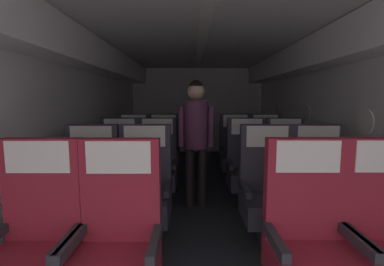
{
  "coord_description": "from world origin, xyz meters",
  "views": [
    {
      "loc": [
        -0.13,
        0.09,
        1.32
      ],
      "look_at": [
        -0.14,
        3.77,
        0.87
      ],
      "focal_mm": 25.66,
      "sensor_mm": 36.0,
      "label": 1
    }
  ],
  "objects_px": {
    "seat_b_left_aisle": "(145,192)",
    "seat_a_left_window": "(36,244)",
    "seat_b_right_window": "(269,193)",
    "seat_d_left_window": "(135,153)",
    "seat_a_right_window": "(311,244)",
    "seat_b_right_aisle": "(321,192)",
    "seat_d_right_aisle": "(267,153)",
    "seat_d_left_aisle": "(165,153)",
    "seat_c_left_aisle": "(158,167)",
    "seat_b_left_window": "(91,192)",
    "seat_c_right_aisle": "(287,168)",
    "seat_c_right_window": "(248,168)",
    "seat_a_left_aisle": "(118,245)",
    "flight_attendant": "(197,130)",
    "seat_d_right_window": "(237,153)",
    "seat_c_left_window": "(120,167)"
  },
  "relations": [
    {
      "from": "seat_b_left_aisle",
      "to": "flight_attendant",
      "type": "relative_size",
      "value": 0.7
    },
    {
      "from": "seat_a_left_aisle",
      "to": "seat_a_right_window",
      "type": "height_order",
      "value": "same"
    },
    {
      "from": "seat_b_left_window",
      "to": "seat_b_left_aisle",
      "type": "bearing_deg",
      "value": 2.54
    },
    {
      "from": "seat_b_right_aisle",
      "to": "seat_c_left_window",
      "type": "bearing_deg",
      "value": 156.37
    },
    {
      "from": "seat_b_right_window",
      "to": "seat_d_left_window",
      "type": "bearing_deg",
      "value": 131.52
    },
    {
      "from": "seat_a_right_window",
      "to": "seat_d_right_aisle",
      "type": "distance_m",
      "value": 2.85
    },
    {
      "from": "seat_d_left_aisle",
      "to": "seat_c_right_window",
      "type": "bearing_deg",
      "value": -39.09
    },
    {
      "from": "seat_a_left_aisle",
      "to": "seat_c_left_window",
      "type": "height_order",
      "value": "same"
    },
    {
      "from": "flight_attendant",
      "to": "seat_c_right_aisle",
      "type": "bearing_deg",
      "value": 13.23
    },
    {
      "from": "seat_a_left_aisle",
      "to": "seat_b_right_aisle",
      "type": "bearing_deg",
      "value": 29.99
    },
    {
      "from": "seat_b_right_window",
      "to": "seat_d_left_aisle",
      "type": "bearing_deg",
      "value": 121.93
    },
    {
      "from": "seat_a_left_aisle",
      "to": "flight_attendant",
      "type": "bearing_deg",
      "value": 74.09
    },
    {
      "from": "seat_c_right_aisle",
      "to": "seat_c_right_window",
      "type": "xyz_separation_m",
      "value": [
        -0.5,
        -0.0,
        0.0
      ]
    },
    {
      "from": "seat_a_left_window",
      "to": "seat_a_left_aisle",
      "type": "xyz_separation_m",
      "value": [
        0.5,
        -0.01,
        0.0
      ]
    },
    {
      "from": "seat_a_right_window",
      "to": "seat_b_right_aisle",
      "type": "xyz_separation_m",
      "value": [
        0.49,
        0.93,
        0.0
      ]
    },
    {
      "from": "seat_c_right_aisle",
      "to": "seat_c_right_window",
      "type": "height_order",
      "value": "same"
    },
    {
      "from": "seat_a_left_window",
      "to": "seat_b_right_aisle",
      "type": "distance_m",
      "value": 2.35
    },
    {
      "from": "seat_b_right_window",
      "to": "seat_d_left_aisle",
      "type": "xyz_separation_m",
      "value": [
        -1.18,
        1.9,
        0.0
      ]
    },
    {
      "from": "seat_c_right_window",
      "to": "seat_a_left_aisle",
      "type": "bearing_deg",
      "value": -121.49
    },
    {
      "from": "seat_a_left_window",
      "to": "seat_d_right_aisle",
      "type": "relative_size",
      "value": 1.0
    },
    {
      "from": "seat_b_left_window",
      "to": "seat_c_right_window",
      "type": "height_order",
      "value": "same"
    },
    {
      "from": "seat_b_right_aisle",
      "to": "seat_c_left_aisle",
      "type": "height_order",
      "value": "same"
    },
    {
      "from": "seat_b_left_window",
      "to": "seat_d_left_aisle",
      "type": "relative_size",
      "value": 1.0
    },
    {
      "from": "seat_a_left_aisle",
      "to": "seat_b_right_window",
      "type": "xyz_separation_m",
      "value": [
        1.16,
        0.94,
        0.0
      ]
    },
    {
      "from": "seat_c_right_window",
      "to": "seat_d_left_aisle",
      "type": "xyz_separation_m",
      "value": [
        -1.17,
        0.95,
        0.0
      ]
    },
    {
      "from": "seat_d_left_aisle",
      "to": "seat_d_right_window",
      "type": "xyz_separation_m",
      "value": [
        1.18,
        0.02,
        0.0
      ]
    },
    {
      "from": "seat_c_left_window",
      "to": "seat_b_right_window",
      "type": "bearing_deg",
      "value": -29.87
    },
    {
      "from": "seat_b_left_aisle",
      "to": "seat_a_left_window",
      "type": "bearing_deg",
      "value": -117.36
    },
    {
      "from": "seat_c_right_aisle",
      "to": "seat_d_left_window",
      "type": "xyz_separation_m",
      "value": [
        -2.16,
        0.94,
        0.0
      ]
    },
    {
      "from": "seat_a_left_aisle",
      "to": "seat_d_right_aisle",
      "type": "bearing_deg",
      "value": 59.79
    },
    {
      "from": "seat_a_right_window",
      "to": "seat_b_right_aisle",
      "type": "height_order",
      "value": "same"
    },
    {
      "from": "seat_a_left_window",
      "to": "seat_b_right_window",
      "type": "bearing_deg",
      "value": 29.25
    },
    {
      "from": "seat_d_left_aisle",
      "to": "seat_b_right_aisle",
      "type": "bearing_deg",
      "value": -48.41
    },
    {
      "from": "seat_b_left_aisle",
      "to": "seat_b_right_window",
      "type": "xyz_separation_m",
      "value": [
        1.17,
        -0.02,
        0.0
      ]
    },
    {
      "from": "seat_c_left_aisle",
      "to": "seat_d_left_aisle",
      "type": "xyz_separation_m",
      "value": [
        -0.02,
        0.93,
        0.0
      ]
    },
    {
      "from": "seat_a_left_window",
      "to": "seat_d_left_aisle",
      "type": "relative_size",
      "value": 1.0
    },
    {
      "from": "seat_c_left_aisle",
      "to": "seat_c_right_aisle",
      "type": "bearing_deg",
      "value": -0.7
    },
    {
      "from": "seat_c_left_aisle",
      "to": "seat_c_right_window",
      "type": "xyz_separation_m",
      "value": [
        1.16,
        -0.02,
        0.0
      ]
    },
    {
      "from": "seat_b_left_aisle",
      "to": "seat_c_right_window",
      "type": "height_order",
      "value": "same"
    },
    {
      "from": "seat_c_left_aisle",
      "to": "seat_d_left_aisle",
      "type": "bearing_deg",
      "value": 90.97
    },
    {
      "from": "seat_c_right_window",
      "to": "seat_d_right_aisle",
      "type": "distance_m",
      "value": 1.07
    },
    {
      "from": "seat_a_left_window",
      "to": "seat_d_right_window",
      "type": "bearing_deg",
      "value": 59.72
    },
    {
      "from": "seat_a_right_window",
      "to": "seat_c_left_window",
      "type": "relative_size",
      "value": 1.0
    },
    {
      "from": "seat_b_left_window",
      "to": "seat_d_left_window",
      "type": "height_order",
      "value": "same"
    },
    {
      "from": "seat_d_left_window",
      "to": "seat_d_right_window",
      "type": "bearing_deg",
      "value": 0.88
    },
    {
      "from": "seat_b_right_aisle",
      "to": "seat_c_right_window",
      "type": "xyz_separation_m",
      "value": [
        -0.5,
        0.93,
        0.0
      ]
    },
    {
      "from": "seat_c_right_aisle",
      "to": "seat_d_left_aisle",
      "type": "xyz_separation_m",
      "value": [
        -1.67,
        0.95,
        0.0
      ]
    },
    {
      "from": "seat_c_left_aisle",
      "to": "seat_c_right_window",
      "type": "height_order",
      "value": "same"
    },
    {
      "from": "seat_d_left_aisle",
      "to": "seat_c_right_aisle",
      "type": "bearing_deg",
      "value": -29.58
    },
    {
      "from": "seat_b_left_aisle",
      "to": "seat_c_left_aisle",
      "type": "bearing_deg",
      "value": 89.74
    }
  ]
}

